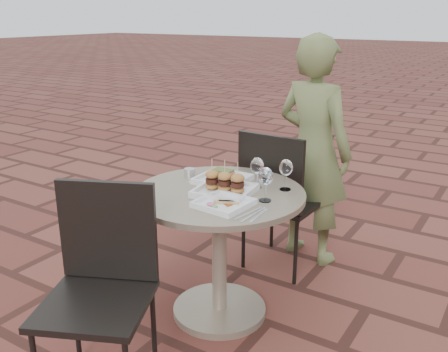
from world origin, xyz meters
The scene contains 13 objects.
ground centered at (0.00, 0.00, 0.00)m, with size 60.00×60.00×0.00m, color brown.
cafe_table centered at (-0.28, -0.06, 0.48)m, with size 0.90×0.90×0.73m.
chair_far centered at (-0.24, 0.56, 0.55)m, with size 0.46×0.46×0.93m.
chair_near centered at (-0.42, -0.78, 0.55)m, with size 0.58×0.58×0.93m.
diner centered at (-0.14, 0.87, 0.75)m, with size 0.55×0.36×1.50m, color #5E6839.
plate_salmon centered at (-0.35, 0.08, 0.75)m, with size 0.26×0.26×0.07m.
plate_sliders centered at (-0.24, -0.07, 0.77)m, with size 0.31×0.31×0.18m.
plate_tuna centered at (-0.15, -0.22, 0.74)m, with size 0.25×0.25×0.03m.
wine_glass_right centered at (-0.01, -0.05, 0.85)m, with size 0.07×0.07×0.17m.
wine_glass_mid centered at (-0.14, 0.10, 0.85)m, with size 0.07×0.07×0.17m.
wine_glass_far centered at (0.00, 0.15, 0.85)m, with size 0.07×0.07×0.17m.
steel_ramekin centered at (-0.56, 0.06, 0.75)m, with size 0.06×0.06×0.05m, color silver.
cutlery_set centered at (0.03, -0.24, 0.73)m, with size 0.10×0.21×0.00m, color silver, non-canonical shape.
Camera 1 is at (1.05, -2.11, 1.62)m, focal length 40.00 mm.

